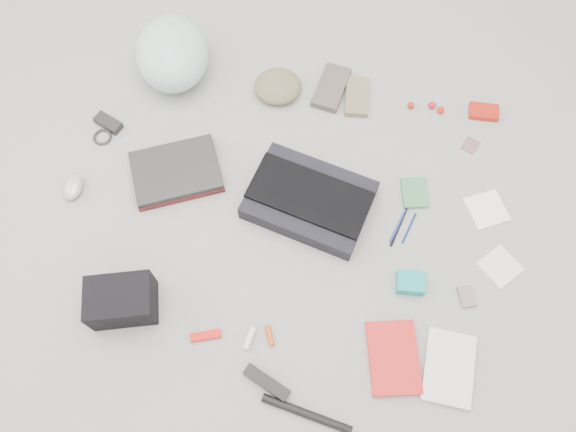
% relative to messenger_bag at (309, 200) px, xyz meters
% --- Properties ---
extents(ground_plane, '(4.00, 4.00, 0.00)m').
position_rel_messenger_bag_xyz_m(ground_plane, '(-0.06, -0.08, -0.03)').
color(ground_plane, gray).
extents(messenger_bag, '(0.47, 0.38, 0.07)m').
position_rel_messenger_bag_xyz_m(messenger_bag, '(0.00, 0.00, 0.00)').
color(messenger_bag, black).
rests_on(messenger_bag, ground_plane).
extents(bag_flap, '(0.45, 0.28, 0.01)m').
position_rel_messenger_bag_xyz_m(bag_flap, '(-0.00, 0.00, 0.04)').
color(bag_flap, black).
rests_on(bag_flap, messenger_bag).
extents(laptop_sleeve, '(0.38, 0.34, 0.02)m').
position_rel_messenger_bag_xyz_m(laptop_sleeve, '(-0.49, 0.04, -0.02)').
color(laptop_sleeve, '#4F191A').
rests_on(laptop_sleeve, ground_plane).
extents(laptop, '(0.37, 0.33, 0.02)m').
position_rel_messenger_bag_xyz_m(laptop, '(-0.49, 0.04, -0.00)').
color(laptop, black).
rests_on(laptop, laptop_sleeve).
extents(bike_helmet, '(0.36, 0.41, 0.21)m').
position_rel_messenger_bag_xyz_m(bike_helmet, '(-0.61, 0.50, 0.07)').
color(bike_helmet, silver).
rests_on(bike_helmet, ground_plane).
extents(beanie, '(0.21, 0.21, 0.06)m').
position_rel_messenger_bag_xyz_m(beanie, '(-0.19, 0.46, -0.00)').
color(beanie, '#6D6247').
rests_on(beanie, ground_plane).
extents(mitten_left, '(0.14, 0.22, 0.03)m').
position_rel_messenger_bag_xyz_m(mitten_left, '(0.01, 0.50, -0.02)').
color(mitten_left, '#544842').
rests_on(mitten_left, ground_plane).
extents(mitten_right, '(0.10, 0.18, 0.03)m').
position_rel_messenger_bag_xyz_m(mitten_right, '(0.11, 0.48, -0.02)').
color(mitten_right, '#7C6A51').
rests_on(mitten_right, ground_plane).
extents(power_brick, '(0.12, 0.09, 0.03)m').
position_rel_messenger_bag_xyz_m(power_brick, '(-0.80, 0.21, -0.02)').
color(power_brick, black).
rests_on(power_brick, ground_plane).
extents(cable_coil, '(0.09, 0.09, 0.01)m').
position_rel_messenger_bag_xyz_m(cable_coil, '(-0.81, 0.15, -0.03)').
color(cable_coil, black).
rests_on(cable_coil, ground_plane).
extents(mouse, '(0.07, 0.11, 0.04)m').
position_rel_messenger_bag_xyz_m(mouse, '(-0.84, -0.08, -0.01)').
color(mouse, '#A1A1A1').
rests_on(mouse, ground_plane).
extents(camera_bag, '(0.24, 0.20, 0.13)m').
position_rel_messenger_bag_xyz_m(camera_bag, '(-0.54, -0.46, 0.03)').
color(camera_bag, black).
rests_on(camera_bag, ground_plane).
extents(multitool, '(0.10, 0.06, 0.02)m').
position_rel_messenger_bag_xyz_m(multitool, '(-0.26, -0.52, -0.03)').
color(multitool, red).
rests_on(multitool, ground_plane).
extents(toiletry_tube_white, '(0.03, 0.07, 0.02)m').
position_rel_messenger_bag_xyz_m(toiletry_tube_white, '(-0.12, -0.50, -0.02)').
color(toiletry_tube_white, silver).
rests_on(toiletry_tube_white, ground_plane).
extents(toiletry_tube_orange, '(0.04, 0.07, 0.02)m').
position_rel_messenger_bag_xyz_m(toiletry_tube_orange, '(-0.06, -0.48, -0.03)').
color(toiletry_tube_orange, '#C44512').
rests_on(toiletry_tube_orange, ground_plane).
extents(u_lock, '(0.16, 0.10, 0.03)m').
position_rel_messenger_bag_xyz_m(u_lock, '(-0.04, -0.63, -0.02)').
color(u_lock, black).
rests_on(u_lock, ground_plane).
extents(bike_pump, '(0.28, 0.08, 0.03)m').
position_rel_messenger_bag_xyz_m(bike_pump, '(0.10, -0.70, -0.02)').
color(bike_pump, black).
rests_on(bike_pump, ground_plane).
extents(book_red, '(0.20, 0.26, 0.02)m').
position_rel_messenger_bag_xyz_m(book_red, '(0.34, -0.49, -0.02)').
color(book_red, red).
rests_on(book_red, ground_plane).
extents(book_white, '(0.16, 0.23, 0.02)m').
position_rel_messenger_bag_xyz_m(book_white, '(0.52, -0.49, -0.02)').
color(book_white, silver).
rests_on(book_white, ground_plane).
extents(notepad, '(0.11, 0.13, 0.01)m').
position_rel_messenger_bag_xyz_m(notepad, '(0.37, 0.10, -0.03)').
color(notepad, '#367444').
rests_on(notepad, ground_plane).
extents(pen_blue, '(0.06, 0.15, 0.01)m').
position_rel_messenger_bag_xyz_m(pen_blue, '(0.32, -0.02, -0.03)').
color(pen_blue, '#20289A').
rests_on(pen_blue, ground_plane).
extents(pen_black, '(0.05, 0.15, 0.01)m').
position_rel_messenger_bag_xyz_m(pen_black, '(0.32, -0.04, -0.03)').
color(pen_black, black).
rests_on(pen_black, ground_plane).
extents(pen_navy, '(0.04, 0.12, 0.01)m').
position_rel_messenger_bag_xyz_m(pen_navy, '(0.36, -0.04, -0.03)').
color(pen_navy, navy).
rests_on(pen_navy, ground_plane).
extents(accordion_wallet, '(0.10, 0.08, 0.05)m').
position_rel_messenger_bag_xyz_m(accordion_wallet, '(0.37, -0.24, -0.01)').
color(accordion_wallet, '#0D9291').
rests_on(accordion_wallet, ground_plane).
extents(card_deck, '(0.07, 0.08, 0.01)m').
position_rel_messenger_bag_xyz_m(card_deck, '(0.56, -0.25, -0.03)').
color(card_deck, gray).
rests_on(card_deck, ground_plane).
extents(napkin_top, '(0.17, 0.17, 0.01)m').
position_rel_messenger_bag_xyz_m(napkin_top, '(0.62, 0.08, -0.03)').
color(napkin_top, white).
rests_on(napkin_top, ground_plane).
extents(napkin_bottom, '(0.16, 0.16, 0.01)m').
position_rel_messenger_bag_xyz_m(napkin_bottom, '(0.67, -0.13, -0.03)').
color(napkin_bottom, silver).
rests_on(napkin_bottom, ground_plane).
extents(lollipop_a, '(0.04, 0.04, 0.03)m').
position_rel_messenger_bag_xyz_m(lollipop_a, '(0.32, 0.47, -0.02)').
color(lollipop_a, '#A91F0D').
rests_on(lollipop_a, ground_plane).
extents(lollipop_b, '(0.04, 0.04, 0.03)m').
position_rel_messenger_bag_xyz_m(lollipop_b, '(0.40, 0.49, -0.02)').
color(lollipop_b, red).
rests_on(lollipop_b, ground_plane).
extents(lollipop_c, '(0.03, 0.03, 0.03)m').
position_rel_messenger_bag_xyz_m(lollipop_c, '(0.44, 0.47, -0.02)').
color(lollipop_c, red).
rests_on(lollipop_c, ground_plane).
extents(altoids_tin, '(0.11, 0.07, 0.02)m').
position_rel_messenger_bag_xyz_m(altoids_tin, '(0.60, 0.49, -0.02)').
color(altoids_tin, '#AD1C11').
rests_on(altoids_tin, ground_plane).
extents(stamp_sheet, '(0.07, 0.08, 0.00)m').
position_rel_messenger_bag_xyz_m(stamp_sheet, '(0.56, 0.34, -0.03)').
color(stamp_sheet, '#7B5262').
rests_on(stamp_sheet, ground_plane).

